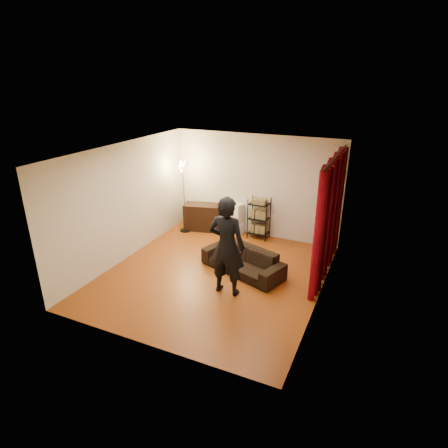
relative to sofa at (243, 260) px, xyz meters
The scene contains 14 objects.
floor 0.70m from the sofa, 142.47° to the right, with size 5.00×5.00×0.00m, color #8C3A12.
ceiling 2.51m from the sofa, 142.47° to the right, with size 5.00×5.00×0.00m, color white.
wall_back 2.42m from the sofa, 103.58° to the left, with size 5.00×5.00×0.00m, color beige.
wall_front 3.13m from the sofa, 99.99° to the right, with size 5.00×5.00×0.00m, color beige.
wall_left 2.99m from the sofa, behind, with size 5.00×5.00×0.00m, color beige.
wall_right 2.08m from the sofa, 12.67° to the right, with size 5.00×5.00×0.00m, color beige.
curtain_rod 2.92m from the sofa, 24.10° to the left, with size 0.04×0.04×2.65m, color black.
curtain 2.04m from the sofa, 24.36° to the left, with size 0.22×2.65×2.55m, color maroon, non-canonical shape.
sofa is the anchor object (origin of this frame).
person 1.16m from the sofa, 88.91° to the right, with size 0.73×0.48×2.01m, color black.
media_cabinet 2.57m from the sofa, 134.42° to the left, with size 1.26×0.47×0.74m, color black.
storage_boxes 2.15m from the sofa, 116.70° to the left, with size 0.35×0.28×0.86m, color white, non-canonical shape.
wire_shelf 1.93m from the sofa, 99.10° to the left, with size 0.50×0.35×1.11m, color black, non-canonical shape.
floor_lamp 2.85m from the sofa, 147.12° to the left, with size 0.36×0.36×1.99m, color silver, non-canonical shape.
Camera 1 is at (3.16, -6.44, 4.07)m, focal length 30.00 mm.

